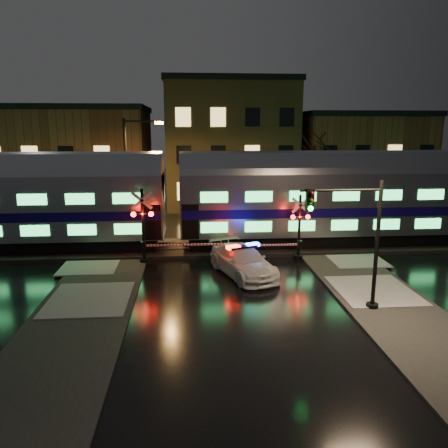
{
  "coord_description": "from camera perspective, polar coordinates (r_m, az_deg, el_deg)",
  "views": [
    {
      "loc": [
        -2.01,
        -21.52,
        7.57
      ],
      "look_at": [
        -0.06,
        2.5,
        2.2
      ],
      "focal_mm": 35.0,
      "sensor_mm": 36.0,
      "label": 1
    }
  ],
  "objects": [
    {
      "name": "police_car",
      "position": [
        22.79,
        2.48,
        -4.86
      ],
      "size": [
        3.68,
        5.52,
        1.65
      ],
      "rotation": [
        0.0,
        0.0,
        0.34
      ],
      "color": "white",
      "rests_on": "ground"
    },
    {
      "name": "building_right",
      "position": [
        46.85,
        16.84,
        7.96
      ],
      "size": [
        12.0,
        10.0,
        8.5
      ],
      "primitive_type": "cube",
      "color": "brown",
      "rests_on": "ground"
    },
    {
      "name": "sidewalk_left",
      "position": [
        17.82,
        -19.28,
        -13.12
      ],
      "size": [
        4.0,
        20.0,
        0.12
      ],
      "primitive_type": "cube",
      "color": "#2D2D2D",
      "rests_on": "ground"
    },
    {
      "name": "train",
      "position": [
        26.87,
        -6.83,
        3.51
      ],
      "size": [
        51.0,
        3.12,
        5.92
      ],
      "color": "black",
      "rests_on": "ballast"
    },
    {
      "name": "building_left",
      "position": [
        44.99,
        -18.95,
        7.98
      ],
      "size": [
        14.0,
        10.0,
        9.0
      ],
      "primitive_type": "cube",
      "color": "brown",
      "rests_on": "ground"
    },
    {
      "name": "crossing_signal_right",
      "position": [
        25.26,
        9.03,
        -1.32
      ],
      "size": [
        5.41,
        0.64,
        3.83
      ],
      "color": "black",
      "rests_on": "ground"
    },
    {
      "name": "traffic_light",
      "position": [
        18.57,
        16.98,
        -2.5
      ],
      "size": [
        3.55,
        0.67,
        5.49
      ],
      "rotation": [
        0.0,
        0.0,
        0.0
      ],
      "color": "black",
      "rests_on": "ground"
    },
    {
      "name": "ground",
      "position": [
        22.9,
        0.67,
        -6.74
      ],
      "size": [
        120.0,
        120.0,
        0.0
      ],
      "primitive_type": "plane",
      "color": "black",
      "rests_on": "ground"
    },
    {
      "name": "sidewalk_right",
      "position": [
        19.23,
        22.55,
        -11.45
      ],
      "size": [
        4.0,
        20.0,
        0.12
      ],
      "primitive_type": "cube",
      "color": "#2D2D2D",
      "rests_on": "ground"
    },
    {
      "name": "streetlight",
      "position": [
        30.92,
        -12.14,
        6.95
      ],
      "size": [
        2.72,
        0.29,
        8.15
      ],
      "color": "black",
      "rests_on": "ground"
    },
    {
      "name": "ballast",
      "position": [
        27.62,
        -0.29,
        -3.09
      ],
      "size": [
        90.0,
        4.2,
        0.24
      ],
      "primitive_type": "cube",
      "color": "black",
      "rests_on": "ground"
    },
    {
      "name": "crossing_signal_left",
      "position": [
        24.63,
        -9.69,
        -1.23
      ],
      "size": [
        6.06,
        0.67,
        4.29
      ],
      "color": "black",
      "rests_on": "ground"
    },
    {
      "name": "building_mid",
      "position": [
        44.24,
        0.58,
        10.2
      ],
      "size": [
        12.0,
        11.0,
        11.5
      ],
      "primitive_type": "cube",
      "color": "brown",
      "rests_on": "ground"
    }
  ]
}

